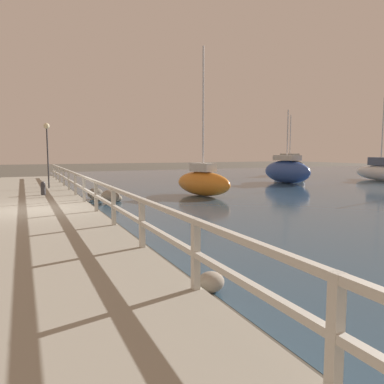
{
  "coord_description": "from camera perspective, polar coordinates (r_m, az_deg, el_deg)",
  "views": [
    {
      "loc": [
        -0.36,
        -13.22,
        2.17
      ],
      "look_at": [
        4.19,
        -3.22,
        1.0
      ],
      "focal_mm": 35.0,
      "sensor_mm": 36.0,
      "label": 1
    }
  ],
  "objects": [
    {
      "name": "ground_plane",
      "position": [
        13.4,
        -22.62,
        -3.71
      ],
      "size": [
        120.0,
        120.0,
        0.0
      ],
      "primitive_type": "plane",
      "color": "#4C473D"
    },
    {
      "name": "dock_walkway",
      "position": [
        13.38,
        -22.65,
        -3.07
      ],
      "size": [
        3.67,
        36.0,
        0.3
      ],
      "color": "gray",
      "rests_on": "ground"
    },
    {
      "name": "railing",
      "position": [
        13.44,
        -15.37,
        0.73
      ],
      "size": [
        0.1,
        32.5,
        0.98
      ],
      "color": "beige",
      "rests_on": "dock_walkway"
    },
    {
      "name": "boulder_upstream",
      "position": [
        16.83,
        -11.22,
        -0.96
      ],
      "size": [
        0.37,
        0.33,
        0.28
      ],
      "color": "gray",
      "rests_on": "ground"
    },
    {
      "name": "boulder_downstream",
      "position": [
        16.21,
        -12.33,
        -0.68
      ],
      "size": [
        0.8,
        0.72,
        0.6
      ],
      "color": "slate",
      "rests_on": "ground"
    },
    {
      "name": "boulder_mid_strip",
      "position": [
        5.99,
        2.89,
        -13.53
      ],
      "size": [
        0.43,
        0.39,
        0.32
      ],
      "color": "gray",
      "rests_on": "ground"
    },
    {
      "name": "boulder_near_dock",
      "position": [
        16.96,
        -14.25,
        -0.83
      ],
      "size": [
        0.49,
        0.44,
        0.37
      ],
      "color": "#666056",
      "rests_on": "ground"
    },
    {
      "name": "boulder_water_edge",
      "position": [
        17.89,
        -14.53,
        -0.24
      ],
      "size": [
        0.7,
        0.63,
        0.53
      ],
      "color": "#666056",
      "rests_on": "ground"
    },
    {
      "name": "mooring_bollard",
      "position": [
        17.61,
        -21.74,
        0.55
      ],
      "size": [
        0.2,
        0.2,
        0.6
      ],
      "color": "#333338",
      "rests_on": "dock_walkway"
    },
    {
      "name": "dock_lamp",
      "position": [
        20.79,
        -21.22,
        7.66
      ],
      "size": [
        0.29,
        0.29,
        3.36
      ],
      "color": "#2D2D33",
      "rests_on": "dock_walkway"
    },
    {
      "name": "sailboat_orange",
      "position": [
        18.65,
        1.67,
        1.59
      ],
      "size": [
        2.1,
        3.71,
        7.25
      ],
      "rotation": [
        0.0,
        0.0,
        0.32
      ],
      "color": "orange",
      "rests_on": "water_surface"
    },
    {
      "name": "sailboat_blue",
      "position": [
        27.17,
        14.22,
        3.16
      ],
      "size": [
        1.54,
        4.51,
        5.09
      ],
      "rotation": [
        0.0,
        0.0,
        0.04
      ],
      "color": "#2D4C9E",
      "rests_on": "water_surface"
    },
    {
      "name": "sailboat_white",
      "position": [
        32.21,
        26.78,
        2.85
      ],
      "size": [
        1.61,
        5.16,
        6.26
      ],
      "rotation": [
        0.0,
        0.0,
        -0.13
      ],
      "color": "white",
      "rests_on": "water_surface"
    },
    {
      "name": "sailboat_black",
      "position": [
        36.49,
        14.63,
        3.83
      ],
      "size": [
        2.42,
        3.64,
        5.63
      ],
      "rotation": [
        0.0,
        0.0,
        0.28
      ],
      "color": "black",
      "rests_on": "water_surface"
    }
  ]
}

